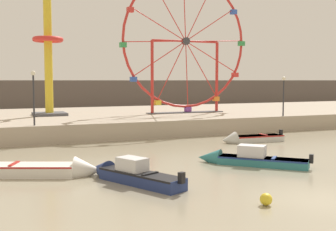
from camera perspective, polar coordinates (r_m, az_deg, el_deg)
ground_plane at (r=17.27m, az=19.82°, el=-10.38°), size 240.00×240.00×0.00m
quay_promenade at (r=41.58m, az=-7.02°, el=-0.55°), size 110.00×19.51×1.32m
distant_town_skyline at (r=60.58m, az=-12.20°, el=2.46°), size 140.00×3.00×4.40m
motorboat_white_red_stripe at (r=20.87m, az=-15.55°, el=-6.87°), size 5.79×3.46×1.27m
motorboat_pale_grey at (r=31.38m, az=10.46°, el=-3.02°), size 4.93×1.42×1.13m
motorboat_teal_painted at (r=23.09m, az=10.14°, el=-5.61°), size 4.80×4.86×1.34m
motorboat_navy_blue at (r=19.04m, az=-5.18°, el=-7.63°), size 3.20×5.39×1.32m
ferris_wheel_red_frame at (r=41.31m, az=2.34°, el=9.45°), size 12.85×1.20×13.02m
drop_tower_yellow_tower at (r=39.58m, az=-15.48°, el=7.84°), size 2.80×2.80×12.11m
promenade_lamp_near at (r=38.76m, az=14.96°, el=3.27°), size 0.32×0.32×3.39m
promenade_lamp_far at (r=30.89m, az=-17.27°, el=3.28°), size 0.32×0.32×3.73m
mooring_buoy_orange at (r=15.90m, az=12.77°, el=-10.70°), size 0.44×0.44×0.44m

